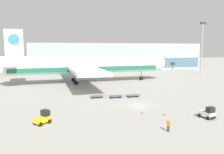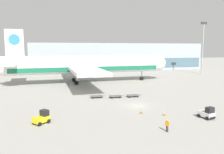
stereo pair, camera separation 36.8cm
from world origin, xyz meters
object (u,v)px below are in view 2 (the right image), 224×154
at_px(baggage_dolly_third, 133,95).
at_px(traffic_cone_near, 164,113).
at_px(light_mast, 203,44).
at_px(baggage_tug_mid, 42,118).
at_px(baggage_tug_foreground, 207,113).
at_px(traffic_cone_far, 142,111).
at_px(baggage_dolly_lead, 97,96).
at_px(baggage_dolly_second, 116,96).
at_px(airplane_main, 85,65).
at_px(ground_crew_near, 167,125).

height_order(baggage_dolly_third, traffic_cone_near, traffic_cone_near).
bearing_deg(light_mast, baggage_tug_mid, -141.28).
distance_m(baggage_tug_foreground, baggage_tug_mid, 26.20).
xyz_separation_m(light_mast, traffic_cone_far, (-48.42, -50.75, -12.93)).
distance_m(light_mast, baggage_dolly_lead, 66.72).
bearing_deg(baggage_dolly_lead, baggage_tug_mid, -128.16).
xyz_separation_m(baggage_dolly_second, traffic_cone_near, (4.75, -14.89, -0.06)).
height_order(airplane_main, traffic_cone_near, airplane_main).
distance_m(airplane_main, baggage_dolly_third, 26.22).
height_order(baggage_dolly_lead, baggage_dolly_second, same).
height_order(baggage_dolly_lead, ground_crew_near, ground_crew_near).
bearing_deg(baggage_dolly_lead, baggage_dolly_second, -15.12).
xyz_separation_m(baggage_dolly_lead, ground_crew_near, (5.88, -22.82, 0.64)).
bearing_deg(airplane_main, baggage_dolly_lead, -93.10).
xyz_separation_m(baggage_dolly_lead, baggage_dolly_third, (8.40, -1.15, 0.00)).
relative_size(light_mast, baggage_dolly_lead, 6.15).
bearing_deg(baggage_tug_foreground, baggage_tug_mid, -112.76).
bearing_deg(light_mast, baggage_dolly_lead, -145.69).
height_order(baggage_dolly_third, traffic_cone_far, traffic_cone_far).
distance_m(baggage_tug_foreground, traffic_cone_near, 6.80).
bearing_deg(baggage_tug_mid, light_mast, -2.14).
distance_m(airplane_main, baggage_tug_foreground, 45.02).
height_order(traffic_cone_near, traffic_cone_far, traffic_cone_far).
bearing_deg(baggage_dolly_second, baggage_tug_mid, -139.20).
relative_size(light_mast, baggage_dolly_third, 6.15).
xyz_separation_m(ground_crew_near, traffic_cone_far, (-0.22, 8.97, -0.67)).
bearing_deg(baggage_dolly_third, baggage_dolly_lead, 169.81).
xyz_separation_m(baggage_dolly_second, baggage_dolly_third, (4.16, -0.19, 0.00)).
xyz_separation_m(baggage_tug_mid, ground_crew_near, (16.85, -7.58, 0.16)).
distance_m(light_mast, traffic_cone_far, 71.32).
relative_size(baggage_tug_foreground, traffic_cone_near, 4.08).
distance_m(light_mast, ground_crew_near, 77.72).
xyz_separation_m(airplane_main, traffic_cone_far, (5.69, -36.93, -5.48)).
distance_m(light_mast, baggage_dolly_second, 63.90).
bearing_deg(baggage_tug_foreground, baggage_dolly_second, -163.77).
bearing_deg(airplane_main, baggage_dolly_third, -74.00).
bearing_deg(ground_crew_near, light_mast, 108.61).
distance_m(baggage_dolly_lead, traffic_cone_far, 14.96).
xyz_separation_m(light_mast, baggage_dolly_lead, (-54.07, -36.90, -12.90)).
distance_m(airplane_main, traffic_cone_near, 40.33).
distance_m(baggage_tug_mid, traffic_cone_far, 16.70).
relative_size(light_mast, ground_crew_near, 13.07).
distance_m(light_mast, traffic_cone_near, 70.60).
relative_size(airplane_main, ground_crew_near, 33.13).
bearing_deg(airplane_main, traffic_cone_near, -80.15).
distance_m(baggage_dolly_lead, baggage_dolly_third, 8.48).
bearing_deg(baggage_dolly_second, baggage_dolly_lead, 164.88).
bearing_deg(airplane_main, baggage_dolly_second, -83.11).
relative_size(baggage_tug_foreground, ground_crew_near, 1.55).
distance_m(baggage_tug_mid, ground_crew_near, 18.48).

